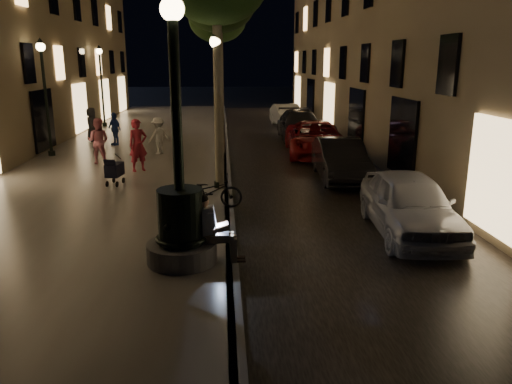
{
  "coord_description": "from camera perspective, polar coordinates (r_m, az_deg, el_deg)",
  "views": [
    {
      "loc": [
        -0.15,
        -7.43,
        4.12
      ],
      "look_at": [
        0.56,
        3.0,
        1.35
      ],
      "focal_mm": 35.0,
      "sensor_mm": 36.0,
      "label": 1
    }
  ],
  "objects": [
    {
      "name": "pedestrian_pink",
      "position": [
        20.41,
        -17.56,
        5.58
      ],
      "size": [
        0.95,
        0.79,
        1.77
      ],
      "primitive_type": "imported",
      "rotation": [
        0.0,
        0.0,
        2.99
      ],
      "color": "#C36776",
      "rests_on": "promenade"
    },
    {
      "name": "lamp_curb_c",
      "position": [
        31.44,
        -4.27,
        13.16
      ],
      "size": [
        0.36,
        0.36,
        4.81
      ],
      "color": "black",
      "rests_on": "promenade"
    },
    {
      "name": "lamp_curb_d",
      "position": [
        39.44,
        -4.22,
        13.49
      ],
      "size": [
        0.36,
        0.36,
        4.81
      ],
      "color": "black",
      "rests_on": "promenade"
    },
    {
      "name": "bicycle",
      "position": [
        13.66,
        -5.28,
        0.08
      ],
      "size": [
        1.77,
        0.67,
        0.92
      ],
      "primitive_type": "imported",
      "rotation": [
        0.0,
        0.0,
        1.54
      ],
      "color": "black",
      "rests_on": "promenade"
    },
    {
      "name": "tree_third",
      "position": [
        27.5,
        -4.43,
        18.98
      ],
      "size": [
        3.0,
        3.0,
        7.2
      ],
      "color": "#6B604C",
      "rests_on": "promenade"
    },
    {
      "name": "car_rear",
      "position": [
        26.96,
        5.04,
        7.62
      ],
      "size": [
        2.25,
        5.33,
        1.53
      ],
      "primitive_type": "imported",
      "rotation": [
        0.0,
        0.0,
        -0.02
      ],
      "color": "#2E2E33",
      "rests_on": "ground"
    },
    {
      "name": "tree_far",
      "position": [
        33.51,
        -4.22,
        18.73
      ],
      "size": [
        3.0,
        3.0,
        7.5
      ],
      "color": "#6B604C",
      "rests_on": "promenade"
    },
    {
      "name": "fountain_lamppost",
      "position": [
        9.9,
        -8.63,
        -2.43
      ],
      "size": [
        1.4,
        1.4,
        5.21
      ],
      "color": "#59595B",
      "rests_on": "promenade"
    },
    {
      "name": "car_third",
      "position": [
        22.44,
        6.86,
        6.07
      ],
      "size": [
        2.87,
        5.55,
        1.5
      ],
      "primitive_type": "imported",
      "rotation": [
        0.0,
        0.0,
        -0.07
      ],
      "color": "maroon",
      "rests_on": "ground"
    },
    {
      "name": "lamp_curb_b",
      "position": [
        23.45,
        -4.35,
        12.61
      ],
      "size": [
        0.36,
        0.36,
        4.81
      ],
      "color": "black",
      "rests_on": "promenade"
    },
    {
      "name": "car_second",
      "position": [
        17.91,
        9.61,
        3.65
      ],
      "size": [
        1.72,
        4.41,
        1.43
      ],
      "primitive_type": "imported",
      "rotation": [
        0.0,
        0.0,
        -0.05
      ],
      "color": "black",
      "rests_on": "ground"
    },
    {
      "name": "promenade",
      "position": [
        23.11,
        -13.45,
        4.39
      ],
      "size": [
        8.0,
        45.0,
        0.2
      ],
      "primitive_type": "cube",
      "color": "slate",
      "rests_on": "ground"
    },
    {
      "name": "cobble_lane",
      "position": [
        23.02,
        4.06,
        4.49
      ],
      "size": [
        6.0,
        45.0,
        0.02
      ],
      "primitive_type": "cube",
      "color": "black",
      "rests_on": "ground"
    },
    {
      "name": "lamp_curb_a",
      "position": [
        15.46,
        -4.52,
        11.49
      ],
      "size": [
        0.36,
        0.36,
        4.81
      ],
      "color": "black",
      "rests_on": "promenade"
    },
    {
      "name": "tree_second",
      "position": [
        21.54,
        -4.27,
        20.68
      ],
      "size": [
        3.0,
        3.0,
        7.4
      ],
      "color": "#6B604C",
      "rests_on": "promenade"
    },
    {
      "name": "ground",
      "position": [
        22.81,
        -3.45,
        4.38
      ],
      "size": [
        120.0,
        120.0,
        0.0
      ],
      "primitive_type": "plane",
      "color": "black",
      "rests_on": "ground"
    },
    {
      "name": "lamp_left_c",
      "position": [
        32.27,
        -17.3,
        12.6
      ],
      "size": [
        0.36,
        0.36,
        4.81
      ],
      "color": "black",
      "rests_on": "promenade"
    },
    {
      "name": "curb_strip",
      "position": [
        22.79,
        -3.46,
        4.63
      ],
      "size": [
        0.25,
        45.0,
        0.2
      ],
      "primitive_type": "cube",
      "color": "#59595B",
      "rests_on": "ground"
    },
    {
      "name": "pedestrian_dark",
      "position": [
        26.27,
        -18.25,
        7.33
      ],
      "size": [
        0.67,
        0.9,
        1.67
      ],
      "primitive_type": "imported",
      "rotation": [
        0.0,
        0.0,
        1.75
      ],
      "color": "#2F2E33",
      "rests_on": "promenade"
    },
    {
      "name": "seated_man_laptop",
      "position": [
        9.96,
        -5.05,
        -3.93
      ],
      "size": [
        1.02,
        0.35,
        1.39
      ],
      "color": "tan",
      "rests_on": "promenade"
    },
    {
      "name": "lamp_left_b",
      "position": [
        22.64,
        -23.04,
        11.43
      ],
      "size": [
        0.36,
        0.36,
        4.81
      ],
      "color": "black",
      "rests_on": "promenade"
    },
    {
      "name": "car_front",
      "position": [
        12.63,
        17.14,
        -1.31
      ],
      "size": [
        2.08,
        4.53,
        1.51
      ],
      "primitive_type": "imported",
      "rotation": [
        0.0,
        0.0,
        -0.07
      ],
      "color": "#AEAFB6",
      "rests_on": "ground"
    },
    {
      "name": "car_fifth",
      "position": [
        32.38,
        3.54,
        8.72
      ],
      "size": [
        1.87,
        4.37,
        1.4
      ],
      "primitive_type": "imported",
      "rotation": [
        0.0,
        0.0,
        0.09
      ],
      "color": "#A8A8A3",
      "rests_on": "ground"
    },
    {
      "name": "stroller",
      "position": [
        16.72,
        -15.88,
        2.44
      ],
      "size": [
        0.53,
        0.99,
        1.0
      ],
      "rotation": [
        0.0,
        0.0,
        -0.18
      ],
      "color": "black",
      "rests_on": "promenade"
    },
    {
      "name": "pedestrian_blue",
      "position": [
        24.79,
        -15.87,
        6.97
      ],
      "size": [
        0.92,
        0.9,
        1.55
      ],
      "primitive_type": "imported",
      "rotation": [
        0.0,
        0.0,
        5.52
      ],
      "color": "navy",
      "rests_on": "promenade"
    },
    {
      "name": "pedestrian_red",
      "position": [
        18.6,
        -13.34,
        5.22
      ],
      "size": [
        0.82,
        0.74,
        1.89
      ],
      "primitive_type": "imported",
      "rotation": [
        0.0,
        0.0,
        0.52
      ],
      "color": "#B22333",
      "rests_on": "promenade"
    },
    {
      "name": "pedestrian_white",
      "position": [
        21.98,
        -11.07,
        6.34
      ],
      "size": [
        1.15,
        1.1,
        1.57
      ],
      "primitive_type": "imported",
      "rotation": [
        0.0,
        0.0,
        3.83
      ],
      "color": "silver",
      "rests_on": "promenade"
    }
  ]
}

